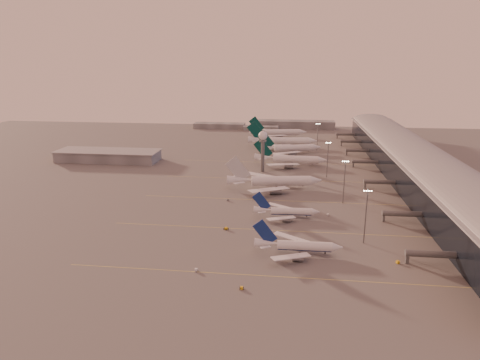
# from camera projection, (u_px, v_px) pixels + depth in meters

# --- Properties ---
(ground) EXTENTS (700.00, 700.00, 0.00)m
(ground) POSITION_uv_depth(u_px,v_px,m) (233.00, 237.00, 195.10)
(ground) COLOR #5D5A5A
(ground) RESTS_ON ground
(taxiway_markings) EXTENTS (180.00, 185.25, 0.02)m
(taxiway_markings) POSITION_uv_depth(u_px,v_px,m) (298.00, 201.00, 245.18)
(taxiway_markings) COLOR #DFCF4E
(taxiway_markings) RESTS_ON ground
(terminal) EXTENTS (57.00, 362.00, 23.04)m
(terminal) POSITION_uv_depth(u_px,v_px,m) (415.00, 165.00, 285.06)
(terminal) COLOR black
(terminal) RESTS_ON ground
(hangar) EXTENTS (82.00, 27.00, 8.50)m
(hangar) POSITION_uv_depth(u_px,v_px,m) (108.00, 156.00, 341.62)
(hangar) COLOR slate
(hangar) RESTS_ON ground
(radar_tower) EXTENTS (6.40, 6.40, 31.10)m
(radar_tower) POSITION_uv_depth(u_px,v_px,m) (263.00, 143.00, 303.59)
(radar_tower) COLOR #595C61
(radar_tower) RESTS_ON ground
(mast_a) EXTENTS (3.60, 0.56, 25.00)m
(mast_a) POSITION_uv_depth(u_px,v_px,m) (366.00, 214.00, 184.71)
(mast_a) COLOR #595C61
(mast_a) RESTS_ON ground
(mast_b) EXTENTS (3.60, 0.56, 25.00)m
(mast_b) POSITION_uv_depth(u_px,v_px,m) (344.00, 180.00, 237.63)
(mast_b) COLOR #595C61
(mast_b) RESTS_ON ground
(mast_c) EXTENTS (3.60, 0.56, 25.00)m
(mast_c) POSITION_uv_depth(u_px,v_px,m) (328.00, 158.00, 290.79)
(mast_c) COLOR #595C61
(mast_c) RESTS_ON ground
(mast_d) EXTENTS (3.60, 0.56, 25.00)m
(mast_d) POSITION_uv_depth(u_px,v_px,m) (318.00, 136.00, 377.05)
(mast_d) COLOR #595C61
(mast_d) RESTS_ON ground
(distant_horizon) EXTENTS (165.00, 37.50, 9.00)m
(distant_horizon) POSITION_uv_depth(u_px,v_px,m) (273.00, 125.00, 504.58)
(distant_horizon) COLOR slate
(distant_horizon) RESTS_ON ground
(narrowbody_near) EXTENTS (37.38, 29.88, 14.62)m
(narrowbody_near) POSITION_uv_depth(u_px,v_px,m) (298.00, 247.00, 177.31)
(narrowbody_near) COLOR silver
(narrowbody_near) RESTS_ON ground
(narrowbody_mid) EXTENTS (34.64, 27.63, 13.53)m
(narrowbody_mid) POSITION_uv_depth(u_px,v_px,m) (287.00, 212.00, 218.57)
(narrowbody_mid) COLOR silver
(narrowbody_mid) RESTS_ON ground
(widebody_white) EXTENTS (60.09, 47.81, 21.23)m
(widebody_white) POSITION_uv_depth(u_px,v_px,m) (275.00, 183.00, 267.37)
(widebody_white) COLOR silver
(widebody_white) RESTS_ON ground
(greentail_a) EXTENTS (56.07, 45.24, 20.35)m
(greentail_a) POSITION_uv_depth(u_px,v_px,m) (291.00, 161.00, 327.02)
(greentail_a) COLOR silver
(greentail_a) RESTS_ON ground
(greentail_b) EXTENTS (55.00, 43.85, 20.40)m
(greentail_b) POSITION_uv_depth(u_px,v_px,m) (290.00, 149.00, 368.35)
(greentail_b) COLOR silver
(greentail_b) RESTS_ON ground
(greentail_c) EXTENTS (65.59, 52.82, 23.81)m
(greentail_c) POSITION_uv_depth(u_px,v_px,m) (283.00, 142.00, 396.90)
(greentail_c) COLOR silver
(greentail_c) RESTS_ON ground
(greentail_d) EXTENTS (60.43, 48.48, 22.03)m
(greentail_d) POSITION_uv_depth(u_px,v_px,m) (278.00, 133.00, 447.27)
(greentail_d) COLOR silver
(greentail_d) RESTS_ON ground
(gsv_truck_a) EXTENTS (6.05, 3.09, 2.33)m
(gsv_truck_a) POSITION_uv_depth(u_px,v_px,m) (197.00, 268.00, 162.82)
(gsv_truck_a) COLOR silver
(gsv_truck_a) RESTS_ON ground
(gsv_tug_near) EXTENTS (2.36, 3.50, 0.94)m
(gsv_tug_near) POSITION_uv_depth(u_px,v_px,m) (242.00, 288.00, 150.17)
(gsv_tug_near) COLOR yellow
(gsv_tug_near) RESTS_ON ground
(gsv_catering_a) EXTENTS (5.95, 4.53, 4.47)m
(gsv_catering_a) POSITION_uv_depth(u_px,v_px,m) (399.00, 258.00, 168.93)
(gsv_catering_a) COLOR yellow
(gsv_catering_a) RESTS_ON ground
(gsv_tug_mid) EXTENTS (4.60, 4.35, 1.14)m
(gsv_tug_mid) POSITION_uv_depth(u_px,v_px,m) (226.00, 229.00, 203.13)
(gsv_tug_mid) COLOR yellow
(gsv_tug_mid) RESTS_ON ground
(gsv_truck_b) EXTENTS (5.46, 2.43, 2.14)m
(gsv_truck_b) POSITION_uv_depth(u_px,v_px,m) (329.00, 214.00, 221.18)
(gsv_truck_b) COLOR silver
(gsv_truck_b) RESTS_ON ground
(gsv_truck_c) EXTENTS (5.99, 4.51, 2.30)m
(gsv_truck_c) POSITION_uv_depth(u_px,v_px,m) (228.00, 199.00, 244.76)
(gsv_truck_c) COLOR #5D6063
(gsv_truck_c) RESTS_ON ground
(gsv_catering_b) EXTENTS (5.53, 4.01, 4.15)m
(gsv_catering_b) POSITION_uv_depth(u_px,v_px,m) (365.00, 188.00, 262.49)
(gsv_catering_b) COLOR silver
(gsv_catering_b) RESTS_ON ground
(gsv_tug_far) EXTENTS (4.18, 4.45, 1.10)m
(gsv_tug_far) POSITION_uv_depth(u_px,v_px,m) (279.00, 181.00, 284.11)
(gsv_tug_far) COLOR silver
(gsv_tug_far) RESTS_ON ground
(gsv_truck_d) EXTENTS (2.83, 5.13, 1.96)m
(gsv_truck_d) POSITION_uv_depth(u_px,v_px,m) (241.00, 170.00, 309.21)
(gsv_truck_d) COLOR silver
(gsv_truck_d) RESTS_ON ground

